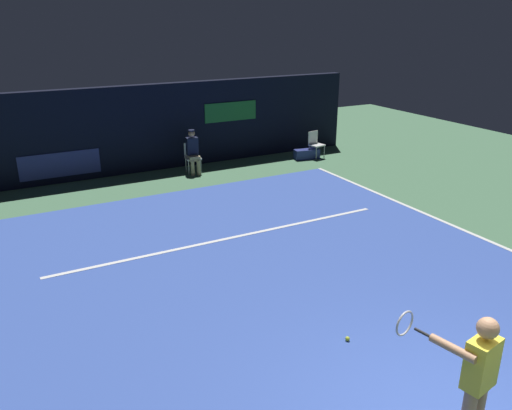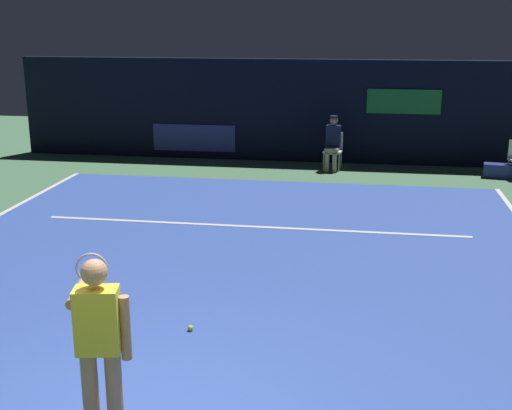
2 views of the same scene
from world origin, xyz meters
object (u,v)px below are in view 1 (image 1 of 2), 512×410
(tennis_player, at_px, (476,379))
(tennis_ball, at_px, (348,339))
(line_judge_on_chair, at_px, (193,151))
(equipment_bag, at_px, (307,154))
(courtside_chair_near, at_px, (315,143))

(tennis_player, height_order, tennis_ball, tennis_player)
(tennis_player, distance_m, tennis_ball, 2.45)
(line_judge_on_chair, height_order, tennis_ball, line_judge_on_chair)
(line_judge_on_chair, relative_size, equipment_bag, 1.57)
(courtside_chair_near, xyz_separation_m, equipment_bag, (-0.33, 0.00, -0.34))
(tennis_player, distance_m, line_judge_on_chair, 11.46)
(line_judge_on_chair, bearing_deg, tennis_ball, -97.64)
(equipment_bag, bearing_deg, tennis_player, -105.70)
(tennis_player, bearing_deg, equipment_bag, 64.39)
(tennis_player, relative_size, tennis_ball, 25.44)
(courtside_chair_near, distance_m, tennis_ball, 10.46)
(equipment_bag, bearing_deg, courtside_chair_near, 9.56)
(line_judge_on_chair, distance_m, equipment_bag, 3.99)
(line_judge_on_chair, relative_size, courtside_chair_near, 1.50)
(courtside_chair_near, height_order, equipment_bag, courtside_chair_near)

